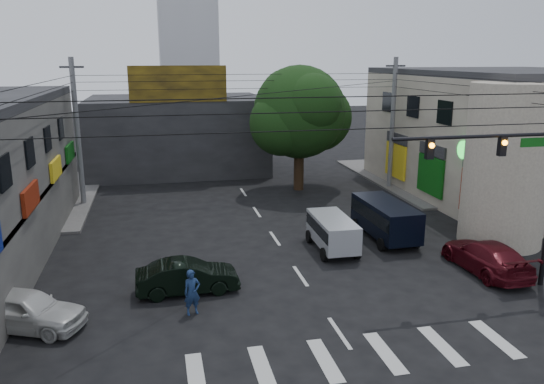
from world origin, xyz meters
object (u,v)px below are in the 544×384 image
object	(u,v)px
utility_pole_far_left	(78,133)
navy_van	(385,221)
traffic_gantry	(518,173)
white_compact	(25,310)
silver_minivan	(332,234)
utility_pole_far_right	(392,124)
dark_sedan	(187,277)
street_tree	(299,112)
maroon_sedan	(486,256)
traffic_officer	(192,292)

from	to	relation	value
utility_pole_far_left	navy_van	size ratio (longest dim) A/B	1.89
traffic_gantry	white_compact	world-z (taller)	traffic_gantry
silver_minivan	traffic_gantry	bearing A→B (deg)	-135.26
utility_pole_far_right	dark_sedan	size ratio (longest dim) A/B	2.24
street_tree	white_compact	xyz separation A→B (m)	(-14.50, -17.34, -4.77)
maroon_sedan	navy_van	bearing A→B (deg)	-64.95
white_compact	silver_minivan	world-z (taller)	silver_minivan
traffic_gantry	utility_pole_far_left	distance (m)	25.00
traffic_gantry	utility_pole_far_left	world-z (taller)	utility_pole_far_left
traffic_officer	dark_sedan	bearing A→B (deg)	76.74
utility_pole_far_left	utility_pole_far_right	distance (m)	21.00
maroon_sedan	traffic_gantry	bearing A→B (deg)	80.73
white_compact	navy_van	world-z (taller)	navy_van
street_tree	utility_pole_far_right	world-z (taller)	utility_pole_far_right
maroon_sedan	silver_minivan	distance (m)	6.96
traffic_gantry	utility_pole_far_right	xyz separation A→B (m)	(2.68, 17.00, -0.23)
dark_sedan	navy_van	xyz separation A→B (m)	(10.42, 4.37, 0.30)
street_tree	utility_pole_far_left	xyz separation A→B (m)	(-14.50, -1.00, -0.87)
navy_van	traffic_officer	xyz separation A→B (m)	(-10.36, -6.28, -0.11)
navy_van	silver_minivan	bearing A→B (deg)	107.19
utility_pole_far_left	traffic_gantry	bearing A→B (deg)	-42.86
traffic_officer	utility_pole_far_right	bearing A→B (deg)	32.34
maroon_sedan	utility_pole_far_right	bearing A→B (deg)	-100.37
navy_van	maroon_sedan	bearing A→B (deg)	-154.71
utility_pole_far_right	traffic_officer	size ratio (longest dim) A/B	5.38
utility_pole_far_right	white_compact	distance (m)	26.89
utility_pole_far_right	silver_minivan	size ratio (longest dim) A/B	2.38
utility_pole_far_right	traffic_officer	xyz separation A→B (m)	(-15.29, -16.49, -3.75)
dark_sedan	maroon_sedan	distance (m)	12.93
traffic_gantry	maroon_sedan	size ratio (longest dim) A/B	1.47
traffic_gantry	dark_sedan	bearing A→B (deg)	169.16
street_tree	utility_pole_far_right	size ratio (longest dim) A/B	0.95
dark_sedan	silver_minivan	xyz separation A→B (m)	(7.20, 3.31, 0.15)
maroon_sedan	traffic_officer	bearing A→B (deg)	4.19
utility_pole_far_left	dark_sedan	distance (m)	16.12
traffic_gantry	maroon_sedan	distance (m)	4.49
dark_sedan	maroon_sedan	xyz separation A→B (m)	(12.91, -0.67, 0.03)
dark_sedan	white_compact	bearing A→B (deg)	105.85
street_tree	navy_van	xyz separation A→B (m)	(1.57, -11.21, -4.51)
dark_sedan	navy_van	size ratio (longest dim) A/B	0.84
maroon_sedan	navy_van	size ratio (longest dim) A/B	1.01
silver_minivan	navy_van	bearing A→B (deg)	-70.64
white_compact	silver_minivan	xyz separation A→B (m)	(12.86, 5.07, 0.12)
white_compact	street_tree	bearing A→B (deg)	-16.45
silver_minivan	utility_pole_far_right	bearing A→B (deg)	-34.75
utility_pole_far_left	white_compact	distance (m)	16.80
dark_sedan	navy_van	distance (m)	11.30
traffic_officer	street_tree	bearing A→B (deg)	48.49
utility_pole_far_right	navy_van	xyz separation A→B (m)	(-4.93, -10.21, -3.63)
street_tree	traffic_officer	xyz separation A→B (m)	(-8.79, -17.49, -4.62)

